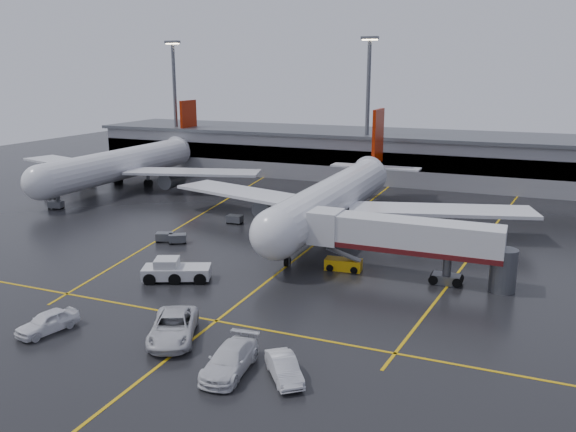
% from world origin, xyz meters
% --- Properties ---
extents(ground, '(220.00, 220.00, 0.00)m').
position_xyz_m(ground, '(0.00, 0.00, 0.00)').
color(ground, black).
rests_on(ground, ground).
extents(apron_line_centre, '(0.25, 90.00, 0.02)m').
position_xyz_m(apron_line_centre, '(0.00, 0.00, 0.01)').
color(apron_line_centre, gold).
rests_on(apron_line_centre, ground).
extents(apron_line_stop, '(60.00, 0.25, 0.02)m').
position_xyz_m(apron_line_stop, '(0.00, -22.00, 0.01)').
color(apron_line_stop, gold).
rests_on(apron_line_stop, ground).
extents(apron_line_left, '(9.99, 69.35, 0.02)m').
position_xyz_m(apron_line_left, '(-20.00, 10.00, 0.01)').
color(apron_line_left, gold).
rests_on(apron_line_left, ground).
extents(apron_line_right, '(7.57, 69.64, 0.02)m').
position_xyz_m(apron_line_right, '(18.00, 10.00, 0.01)').
color(apron_line_right, gold).
rests_on(apron_line_right, ground).
extents(terminal, '(122.00, 19.00, 8.60)m').
position_xyz_m(terminal, '(0.00, 47.93, 4.32)').
color(terminal, gray).
rests_on(terminal, ground).
extents(light_mast_left, '(3.00, 1.20, 25.45)m').
position_xyz_m(light_mast_left, '(-45.00, 42.00, 14.47)').
color(light_mast_left, '#595B60').
rests_on(light_mast_left, ground).
extents(light_mast_mid, '(3.00, 1.20, 25.45)m').
position_xyz_m(light_mast_mid, '(-5.00, 42.00, 14.47)').
color(light_mast_mid, '#595B60').
rests_on(light_mast_mid, ground).
extents(main_airliner, '(48.80, 45.60, 14.10)m').
position_xyz_m(main_airliner, '(0.00, 9.70, 4.21)').
color(main_airliner, silver).
rests_on(main_airliner, ground).
extents(second_airliner, '(48.80, 45.60, 14.10)m').
position_xyz_m(second_airliner, '(-42.00, 21.70, 4.21)').
color(second_airliner, silver).
rests_on(second_airliner, ground).
extents(jet_bridge, '(19.90, 3.40, 6.05)m').
position_xyz_m(jet_bridge, '(11.87, -6.00, 3.93)').
color(jet_bridge, silver).
rests_on(jet_bridge, ground).
extents(pushback_tractor, '(6.91, 4.91, 2.29)m').
position_xyz_m(pushback_tractor, '(-8.39, -15.15, 0.91)').
color(pushback_tractor, silver).
rests_on(pushback_tractor, ground).
extents(belt_loader, '(3.84, 2.06, 2.35)m').
position_xyz_m(belt_loader, '(5.75, -5.95, 0.58)').
color(belt_loader, '#E7A70C').
rests_on(belt_loader, ground).
extents(service_van_a, '(5.82, 7.65, 1.93)m').
position_xyz_m(service_van_a, '(-1.38, -26.08, 0.97)').
color(service_van_a, silver).
rests_on(service_van_a, ground).
extents(service_van_b, '(3.06, 6.34, 1.78)m').
position_xyz_m(service_van_b, '(4.91, -28.85, 0.89)').
color(service_van_b, silver).
rests_on(service_van_b, ground).
extents(service_van_c, '(4.10, 4.61, 1.52)m').
position_xyz_m(service_van_c, '(8.63, -28.28, 0.76)').
color(service_van_c, silver).
rests_on(service_van_c, ground).
extents(service_van_d, '(3.04, 5.22, 1.67)m').
position_xyz_m(service_van_d, '(-11.08, -28.78, 0.83)').
color(service_van_d, white).
rests_on(service_van_d, ground).
extents(baggage_cart_a, '(2.38, 2.15, 1.12)m').
position_xyz_m(baggage_cart_a, '(-15.05, -4.42, 0.63)').
color(baggage_cart_a, '#595B60').
rests_on(baggage_cart_a, ground).
extents(baggage_cart_b, '(2.35, 1.98, 1.12)m').
position_xyz_m(baggage_cart_b, '(-16.82, -4.43, 0.63)').
color(baggage_cart_b, '#595B60').
rests_on(baggage_cart_b, ground).
extents(baggage_cart_c, '(2.06, 1.39, 1.12)m').
position_xyz_m(baggage_cart_c, '(-13.13, 6.36, 0.63)').
color(baggage_cart_c, '#595B60').
rests_on(baggage_cart_c, ground).
extents(baggage_cart_d, '(2.18, 1.60, 1.12)m').
position_xyz_m(baggage_cart_d, '(-47.25, 9.17, 0.63)').
color(baggage_cart_d, '#595B60').
rests_on(baggage_cart_d, ground).
extents(baggage_cart_e, '(2.22, 1.67, 1.12)m').
position_xyz_m(baggage_cart_e, '(-41.31, 3.84, 0.63)').
color(baggage_cart_e, '#595B60').
rests_on(baggage_cart_e, ground).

